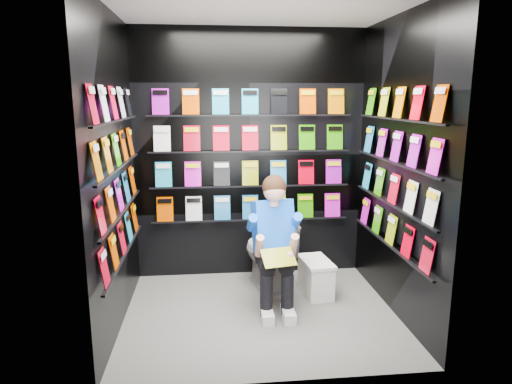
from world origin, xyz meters
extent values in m
plane|color=slate|center=(0.00, 0.00, 0.00)|extent=(2.40, 2.40, 0.00)
plane|color=white|center=(0.00, 0.00, 2.60)|extent=(2.40, 2.40, 0.00)
cube|color=black|center=(0.00, 1.00, 1.30)|extent=(2.40, 0.04, 2.60)
cube|color=black|center=(0.00, -1.00, 1.30)|extent=(2.40, 0.04, 2.60)
cube|color=black|center=(-1.20, 0.00, 1.30)|extent=(0.04, 2.00, 2.60)
cube|color=black|center=(1.20, 0.00, 1.30)|extent=(0.04, 2.00, 2.60)
imported|color=white|center=(0.13, 0.59, 0.37)|extent=(0.56, 0.82, 0.73)
cube|color=white|center=(0.59, 0.36, 0.16)|extent=(0.28, 0.45, 0.32)
cube|color=white|center=(0.59, 0.36, 0.34)|extent=(0.30, 0.48, 0.03)
cube|color=#30941C|center=(0.13, -0.14, 0.58)|extent=(0.31, 0.22, 0.12)
camera|label=1|loc=(-0.44, -3.75, 1.91)|focal=32.00mm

